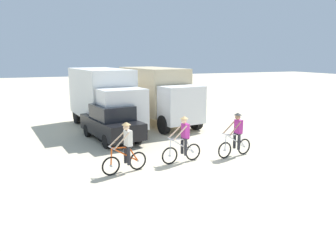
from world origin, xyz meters
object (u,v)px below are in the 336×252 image
box_truck_white_box (104,96)px  cyclist_cowboy_hat (183,141)px  cyclist_orange_shirt (126,149)px  cyclist_near_camera (236,136)px  sedan_parked (112,123)px  box_truck_tan_camper (157,93)px

box_truck_white_box → cyclist_cowboy_hat: size_ratio=3.83×
box_truck_white_box → cyclist_orange_shirt: box_truck_white_box is taller
cyclist_orange_shirt → cyclist_near_camera: bearing=1.7°
box_truck_white_box → sedan_parked: bearing=-95.0°
box_truck_tan_camper → cyclist_orange_shirt: box_truck_tan_camper is taller
box_truck_white_box → sedan_parked: size_ratio=1.57×
box_truck_white_box → cyclist_orange_shirt: bearing=-96.1°
box_truck_tan_camper → cyclist_cowboy_hat: bearing=-103.2°
cyclist_cowboy_hat → box_truck_white_box: bearing=102.1°
sedan_parked → cyclist_orange_shirt: bearing=-96.8°
box_truck_white_box → box_truck_tan_camper: (3.31, 0.28, 0.00)m
sedan_parked → cyclist_cowboy_hat: size_ratio=2.44×
box_truck_tan_camper → cyclist_cowboy_hat: size_ratio=3.83×
box_truck_white_box → cyclist_orange_shirt: 7.60m
sedan_parked → cyclist_orange_shirt: cyclist_orange_shirt is taller
box_truck_tan_camper → sedan_parked: (-3.55, -3.07, -0.99)m
box_truck_tan_camper → cyclist_near_camera: bearing=-85.7°
box_truck_white_box → box_truck_tan_camper: 3.32m
cyclist_orange_shirt → cyclist_near_camera: same height
sedan_parked → cyclist_cowboy_hat: 4.77m
box_truck_white_box → sedan_parked: box_truck_white_box is taller
box_truck_white_box → cyclist_cowboy_hat: box_truck_white_box is taller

